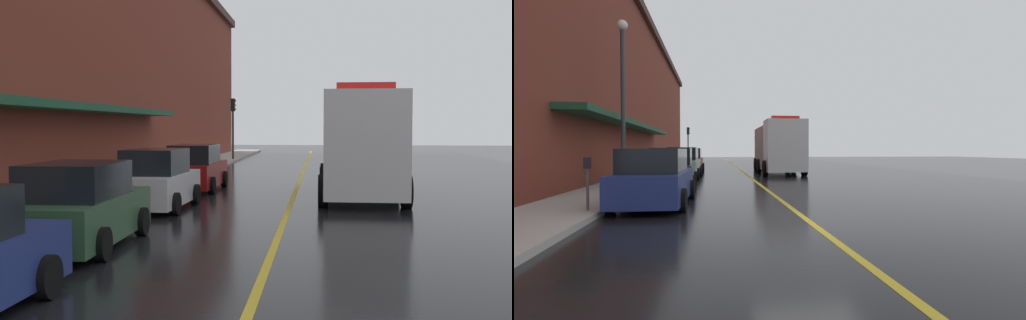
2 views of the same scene
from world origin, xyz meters
The scene contains 9 objects.
ground_plane centered at (0.00, 25.00, 0.00)m, with size 112.00×112.00×0.00m, color black.
sidewalk_left centered at (-6.20, 25.00, 0.07)m, with size 2.40×70.00×0.15m, color #ADA8A0.
lane_center_stripe centered at (0.00, 25.00, 0.00)m, with size 0.16×70.00×0.01m, color gold.
parked_car_1 centered at (-3.97, 8.87, 0.82)m, with size 2.10×4.60×1.75m.
parked_car_2 centered at (-3.91, 14.91, 0.84)m, with size 2.03×4.17×1.81m.
parked_car_3 centered at (-3.89, 20.73, 0.83)m, with size 2.01×4.77×1.77m.
box_truck centered at (2.31, 18.93, 1.80)m, with size 2.90×8.63×3.79m.
parking_meter_0 centered at (-5.35, 11.21, 1.06)m, with size 0.14×0.18×1.33m.
traffic_light_near centered at (-5.29, 41.68, 3.16)m, with size 0.38×0.36×4.30m.
Camera 1 is at (0.94, -3.75, 2.48)m, focal length 44.99 mm.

